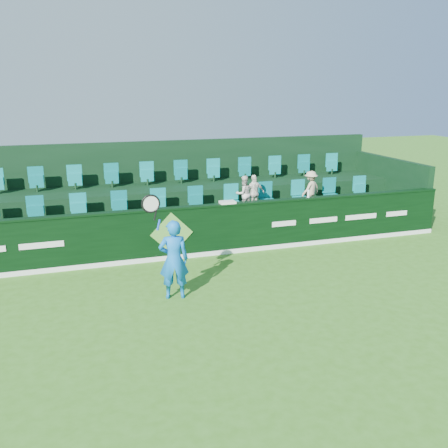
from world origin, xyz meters
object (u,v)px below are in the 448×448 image
object	(u,v)px
spectator_left	(244,194)
towel	(227,202)
spectator_right	(311,189)
tennis_player	(173,259)
drinks_bottle	(308,194)
spectator_middle	(254,193)

from	to	relation	value
spectator_left	towel	xyz separation A→B (m)	(-0.86, -1.12, 0.06)
spectator_right	towel	xyz separation A→B (m)	(-2.99, -1.12, 0.04)
tennis_player	drinks_bottle	xyz separation A→B (m)	(4.31, 2.44, 0.60)
spectator_right	drinks_bottle	xyz separation A→B (m)	(-0.66, -1.12, 0.12)
spectator_right	spectator_left	bearing A→B (deg)	-24.13
spectator_left	spectator_right	distance (m)	2.13
tennis_player	spectator_left	xyz separation A→B (m)	(2.84, 3.56, 0.46)
tennis_player	spectator_middle	bearing A→B (deg)	48.34
spectator_left	spectator_right	bearing A→B (deg)	170.24
tennis_player	drinks_bottle	size ratio (longest dim) A/B	10.77
spectator_middle	drinks_bottle	bearing A→B (deg)	130.81
tennis_player	drinks_bottle	bearing A→B (deg)	29.48
spectator_middle	drinks_bottle	distance (m)	1.61
spectator_middle	drinks_bottle	xyz separation A→B (m)	(1.15, -1.12, 0.13)
spectator_middle	spectator_left	bearing A→B (deg)	-4.86
spectator_right	towel	bearing A→B (deg)	-3.60
spectator_left	drinks_bottle	size ratio (longest dim) A/B	4.90
drinks_bottle	towel	bearing A→B (deg)	180.00
spectator_right	drinks_bottle	distance (m)	1.30
tennis_player	spectator_left	world-z (taller)	tennis_player
tennis_player	towel	world-z (taller)	tennis_player
spectator_left	drinks_bottle	bearing A→B (deg)	132.92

